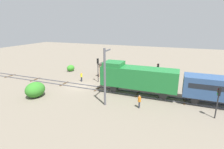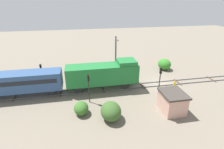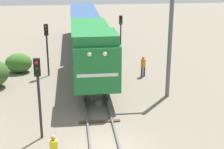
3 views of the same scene
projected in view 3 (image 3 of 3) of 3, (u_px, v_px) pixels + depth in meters
locomotive at (92, 49)px, 25.19m from camera, size 2.90×11.60×4.60m
passenger_car_leading at (84, 22)px, 37.83m from camera, size 2.84×14.00×3.66m
traffic_signal_near at (38, 84)px, 17.26m from camera, size 0.32×0.34×4.37m
traffic_signal_mid at (47, 40)px, 27.12m from camera, size 0.32×0.34×4.24m
traffic_signal_far at (121, 26)px, 34.98m from camera, size 0.32×0.34×3.66m
worker_by_signal at (143, 65)px, 27.52m from camera, size 0.38×0.38×1.70m
catenary_mast at (169, 40)px, 22.56m from camera, size 1.94×0.28×7.46m
bush_mid at (19, 63)px, 28.66m from camera, size 2.22×1.81×1.61m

